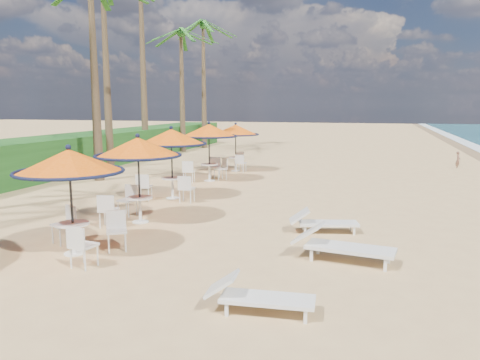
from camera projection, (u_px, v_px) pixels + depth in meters
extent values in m
plane|color=tan|center=(283.00, 278.00, 9.17)|extent=(160.00, 160.00, 0.00)
cube|color=#194716|center=(57.00, 155.00, 23.17)|extent=(3.00, 40.00, 1.80)
cylinder|color=black|center=(71.00, 202.00, 10.46)|extent=(0.05, 0.05, 2.40)
cone|color=orange|center=(69.00, 161.00, 10.31)|extent=(2.40, 2.40, 0.52)
torus|color=black|center=(70.00, 172.00, 10.35)|extent=(2.40, 2.40, 0.07)
sphere|color=black|center=(68.00, 147.00, 10.26)|extent=(0.13, 0.13, 0.13)
cylinder|color=silver|center=(73.00, 224.00, 10.54)|extent=(0.73, 0.73, 0.04)
cylinder|color=silver|center=(74.00, 238.00, 10.59)|extent=(0.08, 0.08, 0.73)
cylinder|color=black|center=(139.00, 180.00, 13.31)|extent=(0.05, 0.05, 2.46)
cone|color=orange|center=(138.00, 147.00, 13.16)|extent=(2.46, 2.46, 0.53)
torus|color=black|center=(138.00, 155.00, 13.20)|extent=(2.46, 2.46, 0.07)
sphere|color=black|center=(138.00, 136.00, 13.11)|extent=(0.13, 0.13, 0.13)
cylinder|color=silver|center=(140.00, 198.00, 13.39)|extent=(0.75, 0.75, 0.04)
cylinder|color=silver|center=(140.00, 210.00, 13.45)|extent=(0.09, 0.09, 0.75)
cylinder|color=black|center=(172.00, 164.00, 16.74)|extent=(0.05, 0.05, 2.51)
cone|color=orange|center=(171.00, 137.00, 16.58)|extent=(2.51, 2.51, 0.55)
torus|color=black|center=(171.00, 144.00, 16.62)|extent=(2.51, 2.51, 0.08)
sphere|color=black|center=(171.00, 128.00, 16.53)|extent=(0.13, 0.13, 0.13)
cylinder|color=silver|center=(172.00, 178.00, 16.82)|extent=(0.76, 0.76, 0.04)
cylinder|color=silver|center=(173.00, 188.00, 16.88)|extent=(0.09, 0.09, 0.76)
cylinder|color=black|center=(209.00, 153.00, 20.62)|extent=(0.05, 0.05, 2.53)
cone|color=orange|center=(209.00, 130.00, 20.46)|extent=(2.53, 2.53, 0.55)
torus|color=black|center=(209.00, 136.00, 20.50)|extent=(2.53, 2.53, 0.08)
sphere|color=black|center=(209.00, 123.00, 20.41)|extent=(0.13, 0.13, 0.13)
cylinder|color=silver|center=(209.00, 164.00, 20.70)|extent=(0.77, 0.77, 0.04)
cylinder|color=silver|center=(209.00, 172.00, 20.76)|extent=(0.09, 0.09, 0.77)
cylinder|color=black|center=(236.00, 148.00, 23.74)|extent=(0.05, 0.05, 2.37)
cone|color=orange|center=(236.00, 130.00, 23.59)|extent=(2.37, 2.37, 0.52)
torus|color=black|center=(236.00, 134.00, 23.63)|extent=(2.37, 2.37, 0.07)
sphere|color=black|center=(236.00, 124.00, 23.54)|extent=(0.12, 0.12, 0.12)
cylinder|color=silver|center=(236.00, 157.00, 23.82)|extent=(0.72, 0.72, 0.04)
cylinder|color=silver|center=(236.00, 164.00, 23.87)|extent=(0.08, 0.08, 0.72)
cube|color=silver|center=(268.00, 299.00, 7.57)|extent=(1.57, 0.68, 0.06)
cube|color=silver|center=(222.00, 284.00, 7.69)|extent=(0.55, 0.60, 0.38)
cube|color=silver|center=(267.00, 307.00, 7.60)|extent=(0.05, 0.05, 0.22)
cube|color=silver|center=(350.00, 248.00, 10.05)|extent=(1.95, 0.94, 0.08)
cube|color=silver|center=(308.00, 233.00, 10.39)|extent=(0.72, 0.77, 0.47)
cube|color=silver|center=(350.00, 256.00, 10.08)|extent=(0.07, 0.07, 0.26)
cube|color=silver|center=(329.00, 223.00, 12.40)|extent=(1.64, 0.93, 0.06)
cube|color=silver|center=(299.00, 216.00, 12.39)|extent=(0.64, 0.67, 0.38)
cube|color=silver|center=(328.00, 229.00, 12.42)|extent=(0.05, 0.05, 0.22)
cone|color=brown|center=(95.00, 83.00, 20.37)|extent=(0.44, 0.44, 8.55)
cone|color=brown|center=(107.00, 76.00, 24.21)|extent=(0.44, 0.44, 9.65)
cone|color=brown|center=(143.00, 66.00, 28.73)|extent=(0.44, 0.44, 11.44)
cone|color=brown|center=(182.00, 93.00, 33.34)|extent=(0.44, 0.44, 8.30)
sphere|color=#1D5217|center=(181.00, 33.00, 32.68)|extent=(0.56, 0.56, 0.56)
cone|color=brown|center=(204.00, 88.00, 36.23)|extent=(0.44, 0.44, 9.30)
sphere|color=#1D5217|center=(203.00, 26.00, 35.49)|extent=(0.56, 0.56, 0.56)
imported|color=brown|center=(458.00, 159.00, 24.99)|extent=(0.32, 0.40, 0.95)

